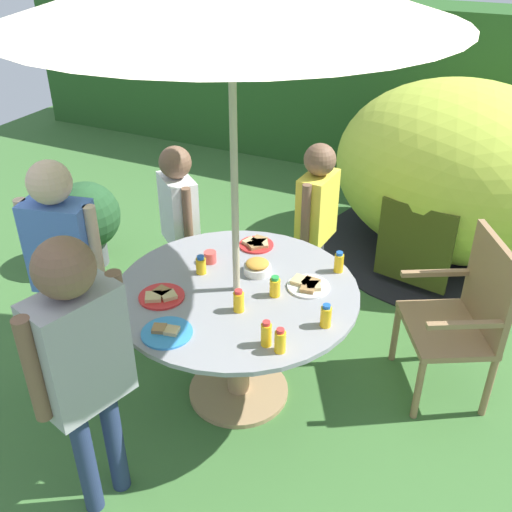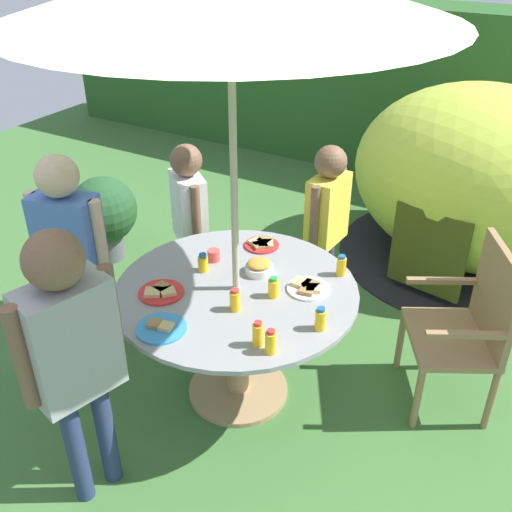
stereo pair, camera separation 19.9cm
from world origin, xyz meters
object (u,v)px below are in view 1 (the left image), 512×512
Objects in this scene: child_in_white_shirt at (179,211)px; plate_center_front at (167,332)px; plate_center_back at (256,244)px; juice_bottle_mid_left at (275,287)px; child_in_blue_shirt at (62,246)px; garden_table at (237,318)px; dome_tent at (458,172)px; juice_bottle_far_left at (239,301)px; juice_bottle_spot_a at (326,316)px; juice_bottle_far_right at (280,341)px; juice_bottle_near_right at (201,265)px; juice_bottle_mid_right at (339,262)px; plate_near_left at (161,296)px; juice_bottle_back_edge at (266,334)px; child_in_yellow_shirt at (317,208)px; cup_near at (210,257)px; potted_plant at (87,218)px; child_in_grey_shirt at (80,350)px; snack_bowl at (257,267)px; wooden_chair at (465,312)px; plate_front_edge at (308,285)px.

child_in_white_shirt is 4.94× the size of plate_center_front.
juice_bottle_mid_left is (0.31, -0.42, 0.04)m from plate_center_back.
garden_table is at bearing 0.00° from child_in_blue_shirt.
dome_tent is at bearing 75.40° from juice_bottle_mid_left.
juice_bottle_far_left and juice_bottle_spot_a have the same top height.
juice_bottle_far_left is (0.22, 0.31, 0.05)m from plate_center_front.
juice_bottle_far_left is at bearing 147.70° from juice_bottle_far_right.
garden_table is 0.53m from plate_center_front.
juice_bottle_mid_right reaches higher than juice_bottle_near_right.
plate_near_left is 1.79× the size of juice_bottle_back_edge.
dome_tent is at bearing 70.80° from garden_table.
plate_near_left is 0.30m from juice_bottle_near_right.
child_in_yellow_shirt is at bearing -110.50° from dome_tent.
cup_near is (-0.16, -0.28, 0.02)m from plate_center_back.
juice_bottle_far_left is at bearing 54.53° from plate_center_front.
garden_table reaches higher than potted_plant.
juice_bottle_far_left is (0.34, -0.22, 0.01)m from juice_bottle_near_right.
juice_bottle_spot_a is at bearing -21.51° from potted_plant.
snack_bowl is at bearing 1.18° from child_in_grey_shirt.
child_in_blue_shirt is 0.87m from plate_center_front.
snack_bowl is (-1.07, -0.41, 0.23)m from wooden_chair.
juice_bottle_spot_a is (0.46, -1.11, 0.02)m from child_in_yellow_shirt.
juice_bottle_far_right is (0.72, -0.12, 0.05)m from plate_near_left.
wooden_chair reaches higher than garden_table.
child_in_blue_shirt is (0.76, -1.01, 0.47)m from potted_plant.
dome_tent is 2.29m from cup_near.
wooden_chair is at bearing 28.87° from plate_front_edge.
juice_bottle_mid_right is (0.02, 0.75, -0.00)m from juice_bottle_far_right.
snack_bowl is (0.97, 0.42, -0.10)m from child_in_blue_shirt.
juice_bottle_near_right is (-0.14, -0.40, 0.03)m from plate_center_back.
plate_front_edge and plate_center_back have the same top height.
plate_front_edge is 1.84× the size of juice_bottle_mid_right.
plate_center_back is 0.32m from cup_near.
child_in_yellow_shirt is 0.83m from snack_bowl.
child_in_blue_shirt is at bearing -35.37° from child_in_yellow_shirt.
child_in_grey_shirt is (1.46, -1.68, 0.51)m from potted_plant.
child_in_grey_shirt is 13.37× the size of juice_bottle_near_right.
potted_plant is 6.00× the size of juice_bottle_mid_left.
plate_near_left is 1.93× the size of juice_bottle_spot_a.
plate_center_back is 0.53m from juice_bottle_mid_right.
plate_center_back is at bearing -12.88° from child_in_yellow_shirt.
potted_plant is 2.28m from child_in_grey_shirt.
snack_bowl is 0.31m from juice_bottle_near_right.
potted_plant is (-1.70, 0.79, -0.14)m from garden_table.
child_in_blue_shirt is 11.17× the size of juice_bottle_spot_a.
plate_near_left is at bearing -128.45° from snack_bowl.
juice_bottle_far_right is at bearing -10.76° from juice_bottle_back_edge.
child_in_yellow_shirt is 1.42m from juice_bottle_far_right.
dome_tent is 15.32× the size of snack_bowl.
child_in_yellow_shirt reaches higher than juice_bottle_back_edge.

